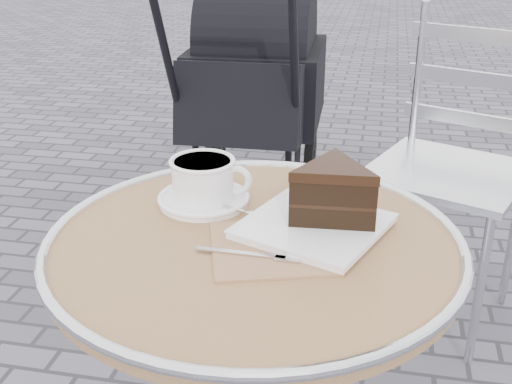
% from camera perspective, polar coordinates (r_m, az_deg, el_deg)
% --- Properties ---
extents(cafe_table, '(0.72, 0.72, 0.74)m').
position_cam_1_polar(cafe_table, '(1.18, -0.15, -11.22)').
color(cafe_table, silver).
rests_on(cafe_table, ground).
extents(cappuccino_set, '(0.19, 0.17, 0.09)m').
position_cam_1_polar(cappuccino_set, '(1.22, -4.63, 0.72)').
color(cappuccino_set, white).
rests_on(cappuccino_set, cafe_table).
extents(cake_plate_set, '(0.35, 0.34, 0.12)m').
position_cam_1_polar(cake_plate_set, '(1.11, 6.37, -0.76)').
color(cake_plate_set, '#9D7056').
rests_on(cake_plate_set, cafe_table).
extents(bistro_chair, '(0.58, 0.58, 0.98)m').
position_cam_1_polar(bistro_chair, '(2.10, 17.84, 5.05)').
color(bistro_chair, silver).
rests_on(bistro_chair, ground).
extents(baby_stroller, '(0.55, 1.11, 1.13)m').
position_cam_1_polar(baby_stroller, '(2.73, -0.24, 8.24)').
color(baby_stroller, black).
rests_on(baby_stroller, ground).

